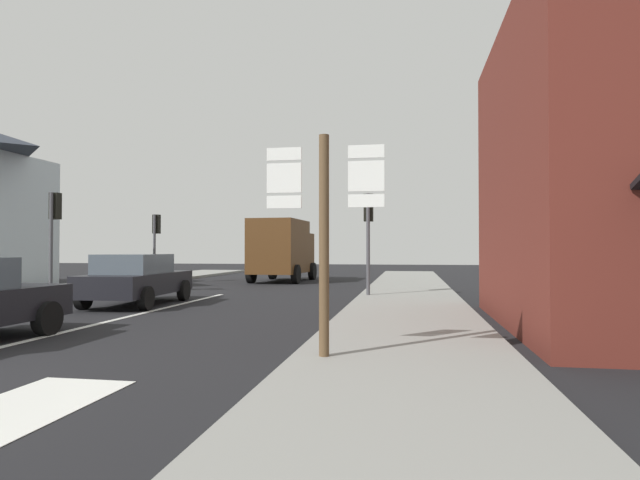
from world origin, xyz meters
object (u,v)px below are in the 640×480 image
object	(u,v)px
sedan_far	(137,279)
traffic_light_far_left	(156,232)
traffic_light_near_right	(368,221)
delivery_truck	(282,249)
route_sign_post	(324,228)
traffic_light_near_left	(54,220)

from	to	relation	value
sedan_far	traffic_light_far_left	world-z (taller)	traffic_light_far_left
traffic_light_near_right	delivery_truck	bearing A→B (deg)	120.69
delivery_truck	route_sign_post	xyz separation A→B (m)	(5.12, -18.31, 0.26)
sedan_far	delivery_truck	distance (m)	11.52
route_sign_post	traffic_light_far_left	xyz separation A→B (m)	(-10.74, 16.06, 0.51)
delivery_truck	traffic_light_near_left	world-z (taller)	traffic_light_near_left
sedan_far	route_sign_post	bearing A→B (deg)	-46.17
sedan_far	traffic_light_near_right	bearing A→B (deg)	25.13
route_sign_post	traffic_light_near_right	xyz separation A→B (m)	(-0.16, 9.96, 0.63)
traffic_light_near_right	route_sign_post	bearing A→B (deg)	-89.06
delivery_truck	traffic_light_near_left	xyz separation A→B (m)	(-5.62, -9.49, 0.97)
route_sign_post	delivery_truck	bearing A→B (deg)	105.62
sedan_far	route_sign_post	world-z (taller)	route_sign_post
traffic_light_near_right	traffic_light_far_left	bearing A→B (deg)	150.04
route_sign_post	traffic_light_near_right	bearing A→B (deg)	90.94
traffic_light_near_right	traffic_light_far_left	world-z (taller)	traffic_light_near_right
sedan_far	route_sign_post	distance (m)	9.66
traffic_light_near_left	sedan_far	bearing A→B (deg)	-24.86
traffic_light_far_left	delivery_truck	bearing A→B (deg)	21.86
traffic_light_near_left	delivery_truck	bearing A→B (deg)	59.39
traffic_light_far_left	route_sign_post	bearing A→B (deg)	-56.23
sedan_far	traffic_light_near_right	xyz separation A→B (m)	(6.48, 3.04, 1.78)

